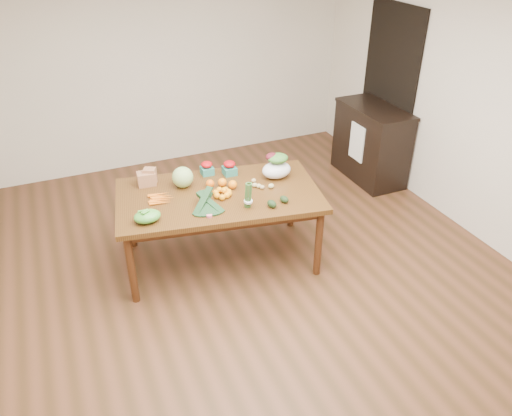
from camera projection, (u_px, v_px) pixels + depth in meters
name	position (u px, v px, depth m)	size (l,w,h in m)	color
floor	(255.00, 287.00, 4.62)	(6.00, 6.00, 0.00)	brown
room_walls	(255.00, 154.00, 3.92)	(5.02, 6.02, 2.70)	beige
dining_table	(220.00, 227.00, 4.80)	(1.86, 1.03, 0.75)	#4F3112
doorway_dark	(388.00, 92.00, 6.17)	(0.02, 1.00, 2.10)	black
cabinet	(371.00, 143.00, 6.28)	(0.52, 1.02, 0.94)	black
dish_towel	(357.00, 142.00, 6.10)	(0.02, 0.28, 0.45)	white
paper_bag	(146.00, 177.00, 4.71)	(0.22, 0.19, 0.16)	#A46849
cabbage	(183.00, 177.00, 4.67)	(0.20, 0.20, 0.20)	#A8CF77
strawberry_basket_a	(207.00, 169.00, 4.91)	(0.12, 0.12, 0.11)	red
strawberry_basket_b	(230.00, 169.00, 4.91)	(0.12, 0.12, 0.11)	#AE0B13
orange_a	(210.00, 184.00, 4.68)	(0.08, 0.08, 0.08)	orange
orange_b	(222.00, 182.00, 4.70)	(0.08, 0.08, 0.08)	orange
orange_c	(233.00, 185.00, 4.67)	(0.08, 0.08, 0.08)	orange
mandarin_cluster	(224.00, 192.00, 4.54)	(0.18, 0.18, 0.09)	#FFA60F
carrots	(161.00, 198.00, 4.50)	(0.22, 0.22, 0.03)	#FF6315
snap_pea_bag	(147.00, 216.00, 4.17)	(0.23, 0.17, 0.10)	#51A036
kale_bunch	(207.00, 203.00, 4.30)	(0.32, 0.40, 0.16)	black
asparagus_bundle	(248.00, 195.00, 4.33)	(0.08, 0.08, 0.25)	#3D7134
potato_a	(255.00, 185.00, 4.70)	(0.05, 0.04, 0.04)	tan
potato_b	(262.00, 187.00, 4.67)	(0.05, 0.04, 0.04)	tan
potato_c	(259.00, 186.00, 4.69)	(0.05, 0.04, 0.04)	#D5BB7B
potato_d	(254.00, 181.00, 4.78)	(0.05, 0.04, 0.04)	tan
potato_e	(271.00, 186.00, 4.68)	(0.06, 0.05, 0.05)	tan
avocado_a	(272.00, 204.00, 4.38)	(0.07, 0.10, 0.07)	black
avocado_b	(284.00, 199.00, 4.45)	(0.06, 0.09, 0.06)	black
salad_bag	(277.00, 167.00, 4.82)	(0.29, 0.22, 0.22)	white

